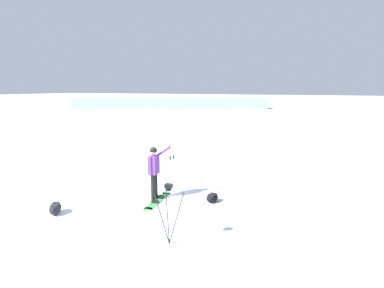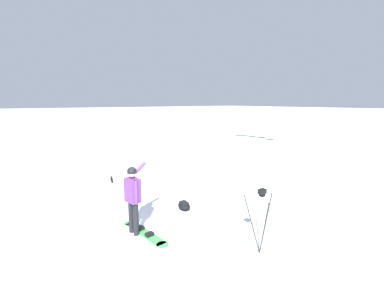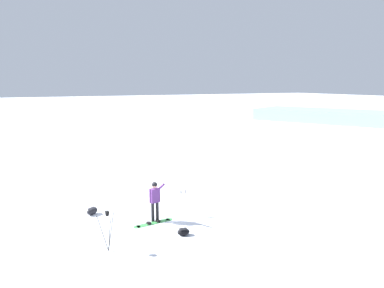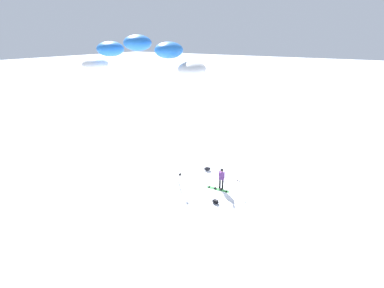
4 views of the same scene
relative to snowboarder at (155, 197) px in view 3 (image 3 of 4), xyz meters
name	(u,v)px [view 3 (image 3 of 4)]	position (x,y,z in m)	size (l,w,h in m)	color
ground_plane	(141,221)	(0.57, -0.23, -1.09)	(300.00, 300.00, 0.00)	white
snowboarder	(155,197)	(0.00, 0.00, 0.00)	(0.54, 0.67, 1.79)	black
snowboard	(153,223)	(0.17, 0.21, -1.06)	(1.83, 0.46, 0.10)	#3F994C
gear_bag_large	(92,211)	(2.30, -2.02, -0.91)	(0.64, 0.56, 0.33)	black
camera_tripod	(107,223)	(2.52, 1.88, -0.03)	(0.66, 0.65, 1.50)	#262628
gear_bag_small	(183,232)	(-0.47, 1.89, -0.95)	(0.54, 0.41, 0.27)	black
ski_poles	(183,199)	(-1.38, -0.05, -0.31)	(0.26, 0.19, 1.18)	gray
distant_ridge	(368,118)	(-41.18, -20.77, -0.19)	(22.66, 33.43, 1.79)	#8EADCD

